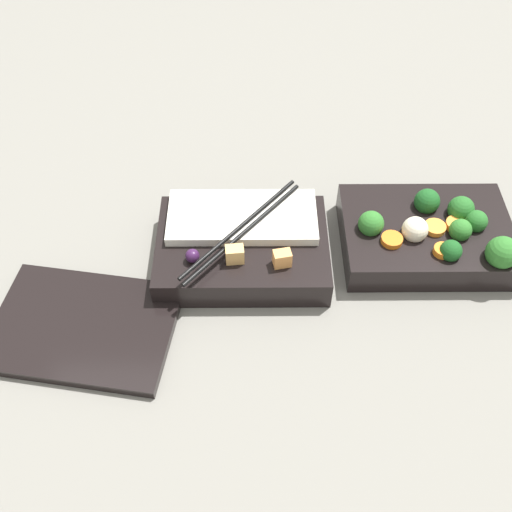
% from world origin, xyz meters
% --- Properties ---
extents(ground_plane, '(3.00, 3.00, 0.00)m').
position_xyz_m(ground_plane, '(0.00, 0.00, 0.00)').
color(ground_plane, slate).
extents(bento_tray_vegetable, '(0.21, 0.15, 0.07)m').
position_xyz_m(bento_tray_vegetable, '(-0.13, -0.01, 0.03)').
color(bento_tray_vegetable, black).
rests_on(bento_tray_vegetable, ground_plane).
extents(bento_tray_rice, '(0.21, 0.17, 0.06)m').
position_xyz_m(bento_tray_rice, '(0.11, 0.00, 0.02)').
color(bento_tray_rice, black).
rests_on(bento_tray_rice, ground_plane).
extents(bento_lid, '(0.23, 0.18, 0.01)m').
position_xyz_m(bento_lid, '(0.29, 0.11, 0.01)').
color(bento_lid, black).
rests_on(bento_lid, ground_plane).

